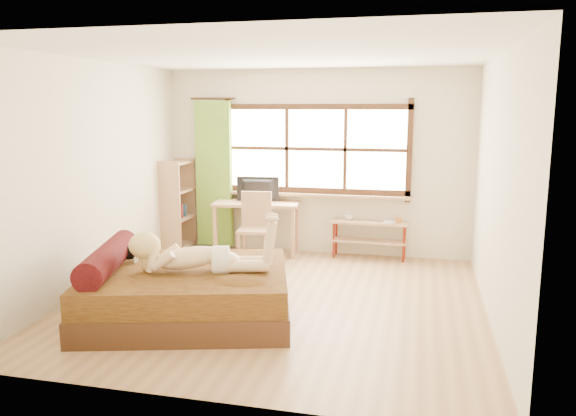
% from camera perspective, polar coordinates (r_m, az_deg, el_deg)
% --- Properties ---
extents(floor, '(4.50, 4.50, 0.00)m').
position_cam_1_polar(floor, '(6.42, -0.96, -9.40)').
color(floor, '#9E754C').
rests_on(floor, ground).
extents(ceiling, '(4.50, 4.50, 0.00)m').
position_cam_1_polar(ceiling, '(6.07, -1.04, 15.36)').
color(ceiling, white).
rests_on(ceiling, wall_back).
extents(wall_back, '(4.50, 0.00, 4.50)m').
position_cam_1_polar(wall_back, '(8.29, 2.86, 4.63)').
color(wall_back, silver).
rests_on(wall_back, floor).
extents(wall_front, '(4.50, 0.00, 4.50)m').
position_cam_1_polar(wall_front, '(3.99, -9.01, -1.57)').
color(wall_front, silver).
rests_on(wall_front, floor).
extents(wall_left, '(0.00, 4.50, 4.50)m').
position_cam_1_polar(wall_left, '(7.00, -19.17, 3.05)').
color(wall_left, silver).
rests_on(wall_left, floor).
extents(wall_right, '(0.00, 4.50, 4.50)m').
position_cam_1_polar(wall_right, '(5.96, 20.46, 1.81)').
color(wall_right, silver).
rests_on(wall_right, floor).
extents(window, '(2.80, 0.16, 1.46)m').
position_cam_1_polar(window, '(8.24, 2.83, 5.71)').
color(window, '#FFEDBF').
rests_on(window, wall_back).
extents(curtain, '(0.55, 0.10, 2.20)m').
position_cam_1_polar(curtain, '(8.61, -7.52, 3.43)').
color(curtain, '#679B2A').
rests_on(curtain, wall_back).
extents(bed, '(2.42, 2.13, 0.78)m').
position_cam_1_polar(bed, '(5.97, -10.62, -8.29)').
color(bed, '#352310').
rests_on(bed, floor).
extents(woman, '(1.50, 0.78, 0.62)m').
position_cam_1_polar(woman, '(5.71, -9.11, -3.41)').
color(woman, beige).
rests_on(woman, bed).
extents(kitten, '(0.33, 0.20, 0.25)m').
position_cam_1_polar(kitten, '(6.26, -15.94, -4.22)').
color(kitten, black).
rests_on(kitten, bed).
extents(desk, '(1.30, 0.70, 0.78)m').
position_cam_1_polar(desk, '(8.28, -3.24, -0.09)').
color(desk, '#A5835A').
rests_on(desk, floor).
extents(monitor, '(0.63, 0.15, 0.36)m').
position_cam_1_polar(monitor, '(8.28, -3.16, 1.90)').
color(monitor, black).
rests_on(monitor, desk).
extents(chair, '(0.48, 0.48, 0.97)m').
position_cam_1_polar(chair, '(7.94, -3.34, -1.51)').
color(chair, '#A5835A').
rests_on(chair, floor).
extents(pipe_shelf, '(1.09, 0.30, 0.62)m').
position_cam_1_polar(pipe_shelf, '(8.15, 8.34, -2.34)').
color(pipe_shelf, '#A5835A').
rests_on(pipe_shelf, floor).
extents(cup, '(0.12, 0.12, 0.09)m').
position_cam_1_polar(cup, '(8.14, 6.19, -0.94)').
color(cup, gray).
rests_on(cup, pipe_shelf).
extents(book, '(0.18, 0.24, 0.02)m').
position_cam_1_polar(book, '(8.10, 9.70, -1.34)').
color(book, gray).
rests_on(book, pipe_shelf).
extents(bookshelf, '(0.35, 0.60, 1.37)m').
position_cam_1_polar(bookshelf, '(8.72, -11.11, 0.38)').
color(bookshelf, '#A5835A').
rests_on(bookshelf, floor).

